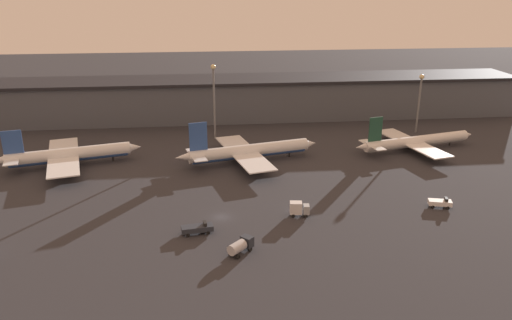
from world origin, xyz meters
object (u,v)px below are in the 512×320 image
service_vehicle_3 (299,209)px  service_vehicle_4 (440,203)px  airplane_1 (68,155)px  service_vehicle_0 (240,246)px  service_vehicle_1 (198,228)px  airplane_2 (248,151)px  airplane_3 (415,142)px

service_vehicle_3 → service_vehicle_4: service_vehicle_3 is taller
airplane_1 → service_vehicle_4: bearing=-35.7°
service_vehicle_0 → service_vehicle_1: service_vehicle_0 is taller
service_vehicle_1 → service_vehicle_4: service_vehicle_1 is taller
airplane_2 → service_vehicle_1: (-15.68, -46.08, -2.25)m
service_vehicle_1 → service_vehicle_3: 25.30m
airplane_2 → service_vehicle_3: size_ratio=9.34×
airplane_1 → service_vehicle_1: 62.72m
airplane_1 → airplane_2: 55.63m
airplane_3 → airplane_1: bearing=168.0°
service_vehicle_0 → airplane_3: bearing=-1.1°
service_vehicle_3 → service_vehicle_4: (36.57, 1.07, -0.72)m
service_vehicle_3 → service_vehicle_4: 36.59m
airplane_2 → service_vehicle_3: bearing=-91.2°
airplane_2 → service_vehicle_4: bearing=-54.1°
airplane_1 → service_vehicle_3: bearing=-46.8°
service_vehicle_1 → service_vehicle_3: bearing=6.9°
airplane_3 → service_vehicle_4: 45.79m
service_vehicle_3 → service_vehicle_1: bearing=-157.8°
service_vehicle_0 → service_vehicle_4: bearing=-26.7°
airplane_2 → service_vehicle_0: airplane_2 is taller
airplane_1 → service_vehicle_3: airplane_1 is taller
service_vehicle_4 → service_vehicle_1: bearing=-158.2°
airplane_2 → service_vehicle_1: size_ratio=6.23×
service_vehicle_0 → service_vehicle_3: 22.34m
service_vehicle_3 → airplane_2: bearing=110.0°
airplane_1 → service_vehicle_4: airplane_1 is taller
service_vehicle_0 → service_vehicle_4: size_ratio=1.00×
service_vehicle_1 → service_vehicle_4: size_ratio=1.23×
airplane_2 → service_vehicle_0: bearing=-110.5°
airplane_3 → service_vehicle_4: size_ratio=7.58×
airplane_1 → airplane_3: airplane_3 is taller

